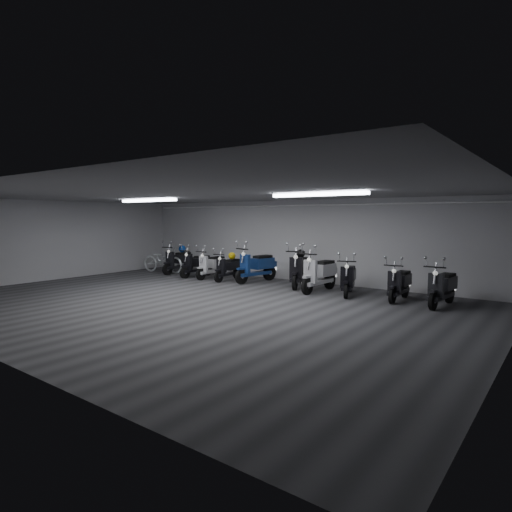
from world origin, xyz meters
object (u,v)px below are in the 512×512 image
Objects in this scene: scooter_9 at (442,281)px; scooter_8 at (399,278)px; helmet_2 at (301,254)px; scooter_1 at (196,260)px; scooter_4 at (256,261)px; scooter_2 at (212,261)px; scooter_5 at (299,264)px; scooter_7 at (348,273)px; helmet_0 at (232,256)px; scooter_0 at (178,257)px; scooter_6 at (319,268)px; scooter_3 at (228,264)px; bicycle at (163,257)px; helmet_1 at (182,249)px.

scooter_8 is at bearing 179.01° from scooter_9.
scooter_8 reaches higher than helmet_2.
scooter_1 is 8.65m from scooter_9.
scooter_1 is at bearing -163.13° from scooter_4.
scooter_5 is at bearing 4.36° from scooter_2.
scooter_1 is at bearing 160.38° from scooter_7.
scooter_2 is at bearing -175.76° from scooter_9.
scooter_4 is 1.00m from helmet_0.
scooter_0 is 6.98× the size of helmet_0.
scooter_2 reaches higher than scooter_1.
scooter_0 is at bearing 179.30° from scooter_6.
scooter_8 is (5.00, -0.31, -0.11)m from scooter_4.
helmet_2 is at bearing 10.63° from scooter_3.
scooter_9 is at bearing -3.38° from scooter_3.
scooter_9 is at bearing -20.85° from scooter_7.
scooter_0 is at bearing 178.86° from helmet_0.
helmet_2 is (-1.96, 0.64, 0.41)m from scooter_7.
scooter_8 is (5.97, 0.01, 0.02)m from scooter_3.
scooter_3 is 0.92× the size of scooter_9.
scooter_3 is at bearing -99.35° from bicycle.
scooter_6 is 6.47m from helmet_1.
scooter_7 reaches higher than helmet_1.
scooter_7 is at bearing -98.69° from bicycle.
scooter_7 is (1.87, -0.38, -0.10)m from scooter_5.
scooter_0 is 7.37m from scooter_7.
scooter_1 is at bearing -172.04° from helmet_2.
scooter_9 is (3.47, -0.06, -0.08)m from scooter_6.
scooter_2 is 6.60× the size of helmet_0.
helmet_0 is at bearing 177.89° from scooter_6.
scooter_3 is 2.69m from scooter_5.
scooter_3 is 0.81× the size of scooter_5.
scooter_0 is 1.04× the size of scooter_7.
scooter_5 is 4.43m from scooter_9.
scooter_5 is at bearing 11.14° from scooter_4.
scooter_6 is at bearing 1.99° from scooter_1.
scooter_4 reaches higher than scooter_9.
scooter_9 reaches higher than scooter_3.
scooter_6 is 7.05× the size of helmet_2.
scooter_7 reaches higher than scooter_8.
scooter_7 is at bearing -1.28° from scooter_2.
helmet_2 is (5.40, 0.32, 0.38)m from scooter_0.
scooter_8 is (1.44, 0.05, -0.02)m from scooter_7.
scooter_2 is 1.83m from scooter_4.
scooter_2 is 0.88m from helmet_0.
scooter_0 is 0.91× the size of scooter_6.
scooter_0 reaches higher than helmet_2.
scooter_1 is at bearing 178.44° from scooter_8.
scooter_3 is at bearing -151.91° from scooter_4.
helmet_0 is (-5.98, 0.21, 0.25)m from scooter_8.
scooter_6 is at bearing -1.72° from scooter_2.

